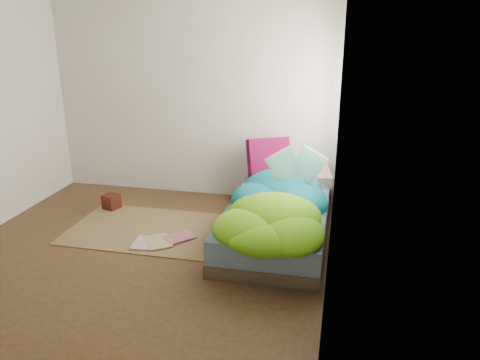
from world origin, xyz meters
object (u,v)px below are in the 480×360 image
open_book (297,156)px  wooden_box (111,201)px  pillow_magenta (269,159)px  floor_book_a (134,242)px  bed (278,220)px  floor_book_b (174,234)px

open_book → wooden_box: bearing=160.2°
open_book → wooden_box: (-2.16, 0.16, -0.73)m
pillow_magenta → floor_book_a: pillow_magenta is taller
bed → open_book: bearing=36.3°
bed → floor_book_b: (-1.03, -0.26, -0.14)m
floor_book_b → floor_book_a: bearing=-98.1°
bed → open_book: (0.16, 0.12, 0.66)m
open_book → floor_book_a: 1.83m
bed → pillow_magenta: pillow_magenta is taller
pillow_magenta → floor_book_a: bearing=-157.9°
pillow_magenta → wooden_box: bearing=168.8°
pillow_magenta → floor_book_b: 1.42m
open_book → pillow_magenta: bearing=104.8°
bed → wooden_box: size_ratio=12.09×
wooden_box → floor_book_a: 1.03m
bed → pillow_magenta: (-0.23, 0.78, 0.41)m
pillow_magenta → floor_book_b: bearing=-154.9°
bed → floor_book_a: size_ratio=6.78×
floor_book_b → bed: bearing=56.5°
bed → floor_book_a: bearing=-158.9°
open_book → floor_book_a: bearing=-172.7°
bed → floor_book_b: bed is taller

